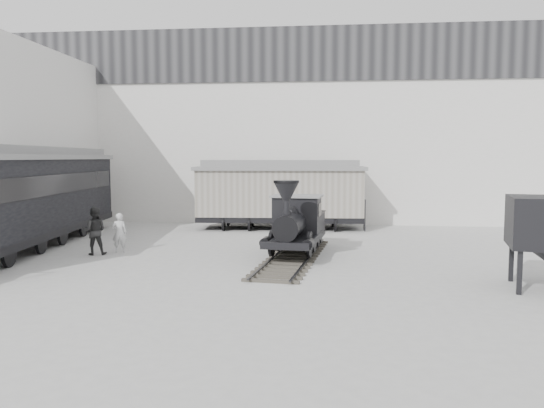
# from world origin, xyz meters

# --- Properties ---
(ground) EXTENTS (90.00, 90.00, 0.00)m
(ground) POSITION_xyz_m (0.00, 0.00, 0.00)
(ground) COLOR #9E9E9B
(north_wall) EXTENTS (34.00, 2.51, 11.00)m
(north_wall) POSITION_xyz_m (0.00, 14.98, 5.55)
(north_wall) COLOR silver
(north_wall) RESTS_ON ground
(west_pavilion) EXTENTS (7.00, 12.11, 9.00)m
(west_pavilion) POSITION_xyz_m (-14.50, 9.96, 4.49)
(west_pavilion) COLOR silver
(west_pavilion) RESTS_ON ground
(locomotive) EXTENTS (2.71, 8.39, 2.91)m
(locomotive) POSITION_xyz_m (1.07, 4.07, 1.07)
(locomotive) COLOR #332F2A
(locomotive) RESTS_ON ground
(boxcar) EXTENTS (9.04, 3.20, 3.65)m
(boxcar) POSITION_xyz_m (-0.20, 11.76, 1.91)
(boxcar) COLOR black
(boxcar) RESTS_ON ground
(passenger_coach) EXTENTS (4.44, 14.84, 3.91)m
(passenger_coach) POSITION_xyz_m (-10.21, 4.93, 2.16)
(passenger_coach) COLOR black
(passenger_coach) RESTS_ON ground
(visitor_a) EXTENTS (0.67, 0.54, 1.58)m
(visitor_a) POSITION_xyz_m (-5.96, 4.10, 0.79)
(visitor_a) COLOR silver
(visitor_a) RESTS_ON ground
(visitor_b) EXTENTS (1.06, 0.92, 1.87)m
(visitor_b) POSITION_xyz_m (-6.73, 3.51, 0.93)
(visitor_b) COLOR #242424
(visitor_b) RESTS_ON ground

